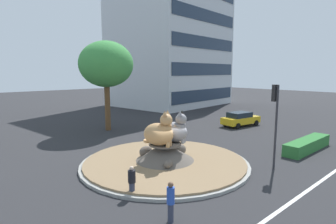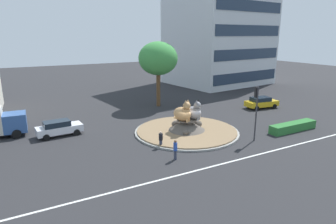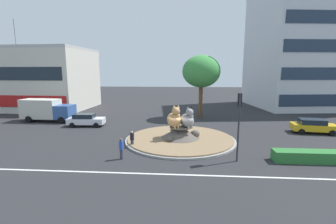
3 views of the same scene
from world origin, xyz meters
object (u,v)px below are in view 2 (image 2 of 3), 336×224
(cat_statue_calico, at_px, (183,113))
(office_tower, at_px, (220,20))
(traffic_light_mast, at_px, (256,104))
(pedestrian_blue_shirt, at_px, (175,149))
(sedan_on_far_lane, at_px, (261,102))
(pedestrian_black_shirt, at_px, (161,139))
(hatchback_near_shophouse, at_px, (59,128))
(broadleaf_tree_behind_island, at_px, (158,59))
(cat_statue_grey, at_px, (194,112))

(cat_statue_calico, bearing_deg, office_tower, 111.15)
(traffic_light_mast, height_order, office_tower, office_tower)
(pedestrian_blue_shirt, height_order, sedan_on_far_lane, pedestrian_blue_shirt)
(pedestrian_black_shirt, distance_m, hatchback_near_shophouse, 11.16)
(broadleaf_tree_behind_island, relative_size, hatchback_near_shophouse, 2.00)
(traffic_light_mast, distance_m, hatchback_near_shophouse, 20.13)
(traffic_light_mast, height_order, pedestrian_black_shirt, traffic_light_mast)
(sedan_on_far_lane, bearing_deg, cat_statue_grey, -156.22)
(cat_statue_calico, relative_size, office_tower, 0.10)
(pedestrian_black_shirt, bearing_deg, broadleaf_tree_behind_island, 89.25)
(cat_statue_calico, xyz_separation_m, broadleaf_tree_behind_island, (3.37, 12.44, 4.59))
(pedestrian_black_shirt, bearing_deg, hatchback_near_shophouse, 159.50)
(broadleaf_tree_behind_island, distance_m, pedestrian_blue_shirt, 20.15)
(traffic_light_mast, bearing_deg, pedestrian_blue_shirt, 101.83)
(traffic_light_mast, distance_m, sedan_on_far_lane, 14.27)
(office_tower, height_order, sedan_on_far_lane, office_tower)
(traffic_light_mast, bearing_deg, cat_statue_grey, 47.59)
(traffic_light_mast, relative_size, pedestrian_blue_shirt, 3.08)
(sedan_on_far_lane, bearing_deg, cat_statue_calico, -157.61)
(office_tower, bearing_deg, sedan_on_far_lane, -119.07)
(cat_statue_grey, distance_m, sedan_on_far_lane, 15.03)
(traffic_light_mast, height_order, broadleaf_tree_behind_island, broadleaf_tree_behind_island)
(pedestrian_blue_shirt, xyz_separation_m, sedan_on_far_lane, (19.67, 9.59, -0.09))
(cat_statue_calico, height_order, pedestrian_black_shirt, cat_statue_calico)
(cat_statue_calico, relative_size, cat_statue_grey, 1.03)
(office_tower, xyz_separation_m, hatchback_near_shophouse, (-35.86, -19.70, -12.24))
(office_tower, bearing_deg, traffic_light_mast, -129.05)
(cat_statue_calico, distance_m, office_tower, 36.74)
(cat_statue_calico, height_order, office_tower, office_tower)
(pedestrian_black_shirt, bearing_deg, sedan_on_far_lane, 43.77)
(cat_statue_grey, relative_size, broadleaf_tree_behind_island, 0.26)
(cat_statue_calico, bearing_deg, broadleaf_tree_behind_island, 139.68)
(pedestrian_blue_shirt, bearing_deg, broadleaf_tree_behind_island, -49.80)
(sedan_on_far_lane, bearing_deg, hatchback_near_shophouse, -175.81)
(pedestrian_black_shirt, xyz_separation_m, sedan_on_far_lane, (19.48, 6.54, 0.03))
(pedestrian_blue_shirt, bearing_deg, cat_statue_calico, -64.12)
(broadleaf_tree_behind_island, bearing_deg, sedan_on_far_lane, -33.69)
(cat_statue_calico, xyz_separation_m, pedestrian_blue_shirt, (-4.01, -5.35, -1.36))
(cat_statue_grey, distance_m, pedestrian_black_shirt, 5.79)
(cat_statue_grey, relative_size, hatchback_near_shophouse, 0.52)
(office_tower, distance_m, broadleaf_tree_behind_island, 25.35)
(cat_statue_grey, distance_m, traffic_light_mast, 6.50)
(broadleaf_tree_behind_island, bearing_deg, pedestrian_black_shirt, -115.97)
(office_tower, bearing_deg, cat_statue_grey, -139.04)
(pedestrian_blue_shirt, relative_size, hatchback_near_shophouse, 0.38)
(cat_statue_grey, bearing_deg, cat_statue_calico, -118.66)
(cat_statue_calico, xyz_separation_m, traffic_light_mast, (5.20, -5.02, 1.43))
(pedestrian_blue_shirt, bearing_deg, hatchback_near_shophouse, 7.24)
(office_tower, bearing_deg, hatchback_near_shophouse, -158.19)
(cat_statue_calico, xyz_separation_m, cat_statue_grey, (1.32, -0.02, -0.05))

